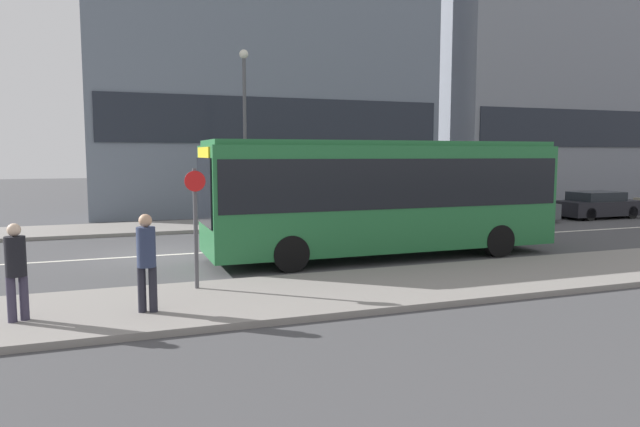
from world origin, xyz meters
TOP-DOWN VIEW (x-y plane):
  - ground_plane at (0.00, 0.00)m, footprint 120.00×120.00m
  - sidewalk_near at (0.00, -6.25)m, footprint 44.00×3.50m
  - sidewalk_far at (0.00, 6.25)m, footprint 44.00×3.50m
  - lane_centerline at (0.00, 0.00)m, footprint 41.80×0.16m
  - apartment_block_left_tower at (6.38, 11.64)m, footprint 17.70×4.36m
  - apartment_block_right_tower at (25.42, 12.16)m, footprint 15.76×5.39m
  - city_bus at (6.01, -2.48)m, footprint 10.39×2.64m
  - parked_car_0 at (15.02, 3.23)m, footprint 4.11×1.85m
  - parked_car_1 at (20.18, 3.32)m, footprint 4.07×1.79m
  - pedestrian_near_stop at (-3.03, -6.59)m, footprint 0.34×0.34m
  - pedestrian_down_pavement at (-0.88, -6.76)m, footprint 0.34×0.34m
  - bus_stop_sign at (0.23, -5.19)m, footprint 0.44×0.12m
  - street_lamp at (3.65, 5.23)m, footprint 0.36×0.36m

SIDE VIEW (x-z plane):
  - ground_plane at x=0.00m, z-range 0.00..0.00m
  - lane_centerline at x=0.00m, z-range 0.00..0.01m
  - sidewalk_near at x=0.00m, z-range 0.00..0.13m
  - sidewalk_far at x=0.00m, z-range 0.00..0.13m
  - parked_car_1 at x=20.18m, z-range -0.02..1.23m
  - parked_car_0 at x=15.02m, z-range -0.04..1.35m
  - pedestrian_near_stop at x=-3.03m, z-range 0.25..1.96m
  - pedestrian_down_pavement at x=-0.88m, z-range 0.26..2.08m
  - bus_stop_sign at x=0.23m, z-range 0.35..2.95m
  - city_bus at x=6.01m, z-range 0.25..3.65m
  - street_lamp at x=3.65m, z-range 0.89..7.90m
  - apartment_block_right_tower at x=25.42m, z-range -0.01..16.57m
  - apartment_block_left_tower at x=6.38m, z-range -0.01..16.87m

